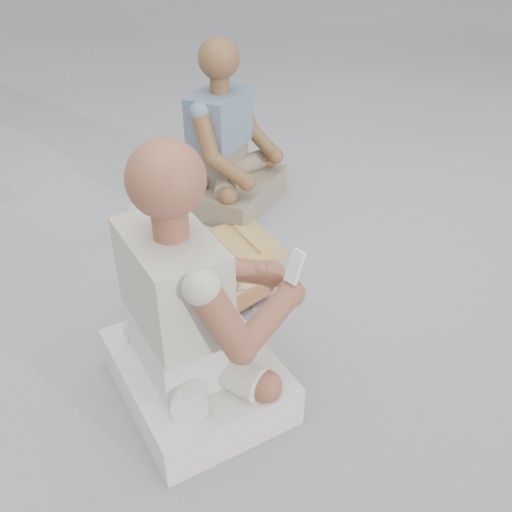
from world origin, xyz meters
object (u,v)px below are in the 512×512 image
craftsman (191,321)px  companion (226,152)px  tool_tray (203,291)px  carved_panel (219,251)px

craftsman → companion: (0.67, 1.21, -0.03)m
craftsman → tool_tray: bearing=151.3°
tool_tray → companion: 0.92m
carved_panel → craftsman: (-0.41, -0.75, 0.30)m
carved_panel → companion: companion is taller
craftsman → companion: craftsman is taller
tool_tray → companion: bearing=59.0°
tool_tray → companion: size_ratio=0.64×
tool_tray → craftsman: 0.56m
carved_panel → craftsman: craftsman is taller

